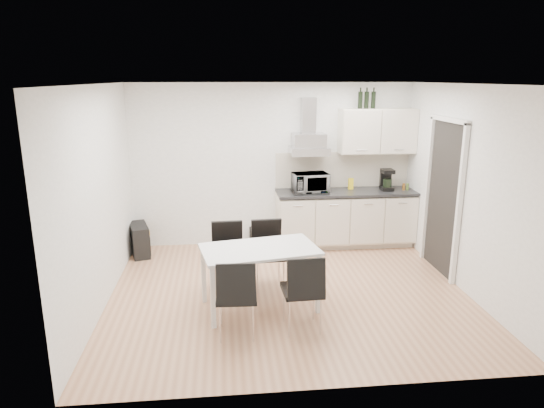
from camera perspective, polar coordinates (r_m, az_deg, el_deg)
The scene contains 15 objects.
ground at distance 6.32m, azimuth 1.97°, elevation -10.37°, with size 4.50×4.50×0.00m, color tan.
wall_back at distance 7.83m, azimuth 0.06°, elevation 4.58°, with size 4.50×0.10×2.60m, color white.
wall_front at distance 4.00m, azimuth 6.05°, elevation -5.53°, with size 4.50×0.10×2.60m, color white.
wall_left at distance 6.01m, azimuth -19.70°, elevation 0.59°, with size 0.10×4.00×2.60m, color white.
wall_right at distance 6.58m, azimuth 21.89°, elevation 1.56°, with size 0.10×4.00×2.60m, color white.
ceiling at distance 5.72m, azimuth 2.21°, elevation 13.93°, with size 4.50×4.50×0.00m, color white.
doorway at distance 7.09m, azimuth 19.39°, elevation 0.61°, with size 0.08×1.04×2.10m, color white.
kitchenette at distance 7.88m, azimuth 8.86°, elevation 0.98°, with size 2.22×0.64×2.52m.
dining_table at distance 5.68m, azimuth -1.48°, elevation -6.04°, with size 1.45×0.99×0.75m.
chair_far_left at distance 6.24m, azimuth -5.17°, elevation -6.34°, with size 0.44×0.50×0.88m, color black, non-canonical shape.
chair_far_right at distance 6.30m, azimuth -0.41°, elevation -6.10°, with size 0.44×0.50×0.88m, color black, non-canonical shape.
chair_near_left at distance 5.20m, azimuth -4.19°, elevation -10.81°, with size 0.44×0.50×0.88m, color black, non-canonical shape.
chair_near_right at distance 5.32m, azimuth 3.56°, elevation -10.20°, with size 0.44×0.50×0.88m, color black, non-canonical shape.
guitar_amp at distance 7.78m, azimuth -15.31°, elevation -4.08°, with size 0.40×0.62×0.48m.
floor_speaker at distance 7.99m, azimuth -2.01°, elevation -3.79°, with size 0.17×0.15×0.28m, color black.
Camera 1 is at (-0.80, -5.66, 2.68)m, focal length 32.00 mm.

